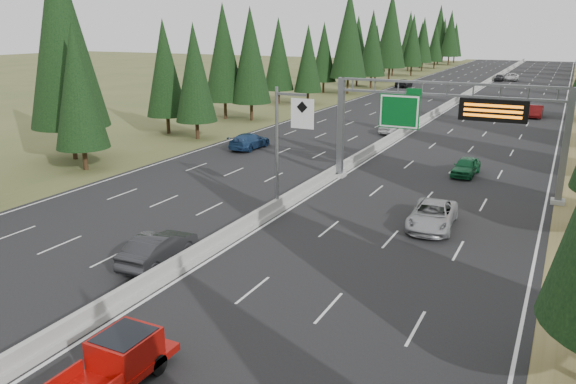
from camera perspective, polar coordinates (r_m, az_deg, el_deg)
The scene contains 17 objects.
road at distance 87.82m, azimuth 16.02°, elevation 8.30°, with size 32.00×260.00×0.08m, color black.
shoulder_left at distance 92.76m, azimuth 5.06°, elevation 9.26°, with size 3.60×260.00×0.06m, color #485628.
median_barrier at distance 87.78m, azimuth 16.04°, elevation 8.54°, with size 0.70×260.00×0.85m.
sign_gantry at distance 41.56m, azimuth 16.49°, elevation 7.03°, with size 16.75×0.98×7.80m.
hov_sign_pole at distance 34.93m, azimuth -0.31°, elevation 5.10°, with size 2.80×0.50×8.00m.
tree_row_left at distance 93.91m, azimuth 2.98°, elevation 14.67°, with size 11.10×242.20×18.86m.
silver_minivan at distance 34.45m, azimuth 14.46°, elevation -2.29°, with size 2.51×5.45×1.51m, color #9D9DA1.
red_pickup at distance 20.22m, azimuth -16.96°, elevation -16.01°, with size 1.83×5.13×1.67m.
car_ahead_green at distance 47.32m, azimuth 17.63°, elevation 2.49°, with size 1.70×4.23×1.44m, color #145931.
car_ahead_dkred at distance 81.20m, azimuth 23.86°, elevation 7.49°, with size 1.65×4.75×1.56m, color #4F0B0B.
car_ahead_dkgrey at distance 89.51m, azimuth 20.84°, elevation 8.49°, with size 2.00×4.92×1.43m, color black.
car_ahead_white at distance 135.26m, azimuth 21.79°, elevation 10.80°, with size 2.59×5.61×1.56m, color white.
car_ahead_far at distance 133.18m, azimuth 20.65°, elevation 10.83°, with size 1.78×4.42×1.51m, color black.
car_onc_near at distance 29.12m, azimuth -13.00°, elevation -5.60°, with size 1.71×4.89×1.61m, color #232326.
car_onc_blue at distance 55.18m, azimuth -3.93°, elevation 5.20°, with size 2.14×5.27×1.53m, color navy.
car_onc_white at distance 64.17m, azimuth 10.40°, elevation 6.53°, with size 1.71×4.25×1.45m, color silver.
car_onc_far at distance 114.72m, azimuth 11.70°, elevation 10.78°, with size 2.53×5.48×1.52m, color black.
Camera 1 is at (16.11, -5.55, 11.64)m, focal length 35.00 mm.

